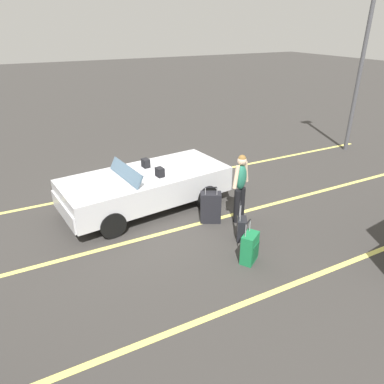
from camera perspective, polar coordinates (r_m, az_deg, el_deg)
The scene contains 10 objects.
ground_plane at distance 9.32m, azimuth -7.09°, elevation -2.40°, with size 80.00×80.00×0.00m, color #383533.
lot_line_near at distance 10.47m, azimuth -9.73°, elevation 0.69°, with size 18.00×0.12×0.01m, color #EAE066.
lot_line_mid at distance 8.22m, azimuth -3.73°, elevation -6.30°, with size 18.00×0.12×0.01m, color #EAE066.
lot_line_far at distance 6.33m, azimuth 6.74°, elevation -17.75°, with size 18.00×0.12×0.01m, color #EAE066.
convertible_car at distance 8.98m, azimuth -8.47°, elevation 0.59°, with size 4.31×2.22×1.24m.
suitcase_large_black at distance 8.45m, azimuth 2.96°, elevation -2.44°, with size 0.55×0.47×0.94m.
suitcase_medium_bright at distance 7.19m, azimuth 9.15°, elevation -8.77°, with size 0.47×0.42×0.89m.
suitcase_small_carryon at distance 7.89m, azimuth 7.87°, elevation -5.81°, with size 0.35×0.39×0.89m.
traveler_person at distance 8.32m, azimuth 7.71°, elevation 1.16°, with size 0.59×0.33×1.65m.
parking_lamp_post at distance 14.08m, azimuth 25.40°, elevation 18.36°, with size 0.50×0.24×5.46m.
Camera 1 is at (2.73, 7.79, 4.31)m, focal length 33.59 mm.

